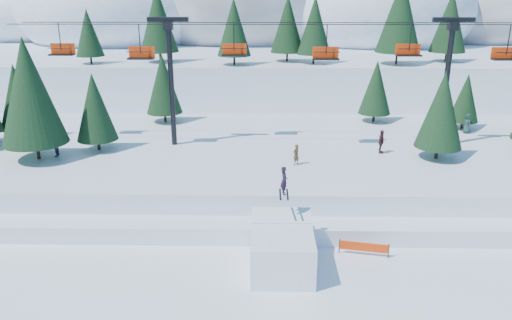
{
  "coord_description": "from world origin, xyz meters",
  "views": [
    {
      "loc": [
        -1.41,
        -21.87,
        14.61
      ],
      "look_at": [
        -1.94,
        6.0,
        5.2
      ],
      "focal_mm": 35.0,
      "sensor_mm": 36.0,
      "label": 1
    }
  ],
  "objects_px": {
    "chairlift": "(300,62)",
    "banner_near": "(364,247)",
    "jump_kicker": "(282,249)",
    "banner_far": "(446,232)"
  },
  "relations": [
    {
      "from": "chairlift",
      "to": "banner_near",
      "type": "distance_m",
      "value": 16.79
    },
    {
      "from": "jump_kicker",
      "to": "banner_far",
      "type": "distance_m",
      "value": 10.85
    },
    {
      "from": "banner_far",
      "to": "chairlift",
      "type": "bearing_deg",
      "value": 125.2
    },
    {
      "from": "chairlift",
      "to": "jump_kicker",
      "type": "bearing_deg",
      "value": -96.37
    },
    {
      "from": "jump_kicker",
      "to": "banner_near",
      "type": "relative_size",
      "value": 1.97
    },
    {
      "from": "banner_near",
      "to": "chairlift",
      "type": "bearing_deg",
      "value": 102.41
    },
    {
      "from": "chairlift",
      "to": "banner_far",
      "type": "distance_m",
      "value": 17.13
    },
    {
      "from": "chairlift",
      "to": "banner_near",
      "type": "xyz_separation_m",
      "value": [
        3.08,
        -13.98,
        -8.78
      ]
    },
    {
      "from": "chairlift",
      "to": "banner_near",
      "type": "height_order",
      "value": "chairlift"
    },
    {
      "from": "jump_kicker",
      "to": "chairlift",
      "type": "height_order",
      "value": "chairlift"
    }
  ]
}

